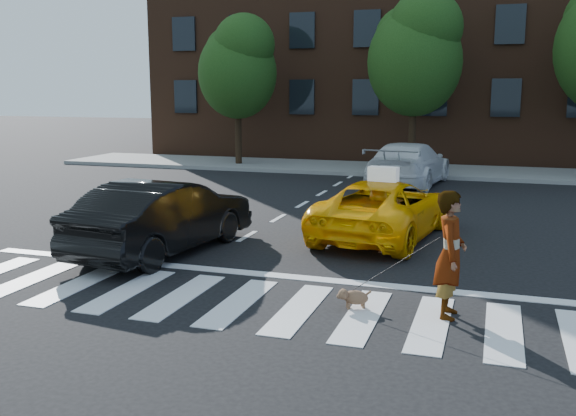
{
  "coord_description": "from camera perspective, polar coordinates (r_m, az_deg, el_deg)",
  "views": [
    {
      "loc": [
        3.77,
        -8.99,
        3.32
      ],
      "look_at": [
        0.03,
        2.45,
        1.1
      ],
      "focal_mm": 40.0,
      "sensor_mm": 36.0,
      "label": 1
    }
  ],
  "objects": [
    {
      "name": "ground",
      "position": [
        10.3,
        -4.45,
        -8.38
      ],
      "size": [
        120.0,
        120.0,
        0.0
      ],
      "primitive_type": "plane",
      "color": "black",
      "rests_on": "ground"
    },
    {
      "name": "crosswalk",
      "position": [
        10.29,
        -4.45,
        -8.35
      ],
      "size": [
        13.0,
        2.4,
        0.01
      ],
      "primitive_type": "cube",
      "color": "silver",
      "rests_on": "ground"
    },
    {
      "name": "stop_line",
      "position": [
        11.72,
        -1.44,
        -5.98
      ],
      "size": [
        12.0,
        0.3,
        0.01
      ],
      "primitive_type": "cube",
      "color": "silver",
      "rests_on": "ground"
    },
    {
      "name": "sidewalk_far",
      "position": [
        26.95,
        9.93,
        3.37
      ],
      "size": [
        30.0,
        4.0,
        0.15
      ],
      "primitive_type": "cube",
      "color": "slate",
      "rests_on": "ground"
    },
    {
      "name": "building",
      "position": [
        34.3,
        12.13,
        14.7
      ],
      "size": [
        26.0,
        10.0,
        12.0
      ],
      "primitive_type": "cube",
      "color": "#4C2C1B",
      "rests_on": "ground"
    },
    {
      "name": "tree_left",
      "position": [
        28.14,
        -4.46,
        12.69
      ],
      "size": [
        3.39,
        3.38,
        6.5
      ],
      "color": "black",
      "rests_on": "ground"
    },
    {
      "name": "tree_mid",
      "position": [
        26.23,
        11.29,
        13.59
      ],
      "size": [
        3.69,
        3.69,
        7.1
      ],
      "color": "black",
      "rests_on": "ground"
    },
    {
      "name": "taxi",
      "position": [
        14.7,
        8.52,
        -0.08
      ],
      "size": [
        2.84,
        5.03,
        1.33
      ],
      "primitive_type": "imported",
      "rotation": [
        0.0,
        0.0,
        3.0
      ],
      "color": "#FFB205",
      "rests_on": "ground"
    },
    {
      "name": "black_sedan",
      "position": [
        13.42,
        -11.0,
        -0.73
      ],
      "size": [
        2.18,
        4.79,
        1.52
      ],
      "primitive_type": "imported",
      "rotation": [
        0.0,
        0.0,
        3.01
      ],
      "color": "black",
      "rests_on": "ground"
    },
    {
      "name": "white_suv",
      "position": [
        22.94,
        10.69,
        3.87
      ],
      "size": [
        2.67,
        5.45,
        1.53
      ],
      "primitive_type": "imported",
      "rotation": [
        0.0,
        0.0,
        3.04
      ],
      "color": "silver",
      "rests_on": "ground"
    },
    {
      "name": "woman",
      "position": [
        9.7,
        14.23,
        -4.03
      ],
      "size": [
        0.47,
        0.7,
        1.89
      ],
      "primitive_type": "imported",
      "rotation": [
        0.0,
        0.0,
        1.59
      ],
      "color": "#999999",
      "rests_on": "ground"
    },
    {
      "name": "dog",
      "position": [
        10.0,
        5.8,
        -7.87
      ],
      "size": [
        0.52,
        0.37,
        0.31
      ],
      "rotation": [
        0.0,
        0.0,
        0.44
      ],
      "color": "olive",
      "rests_on": "ground"
    },
    {
      "name": "taxi_sign",
      "position": [
        14.38,
        8.47,
        3.01
      ],
      "size": [
        0.68,
        0.37,
        0.32
      ],
      "primitive_type": "cube",
      "rotation": [
        0.0,
        0.0,
        3.0
      ],
      "color": "white",
      "rests_on": "taxi"
    }
  ]
}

